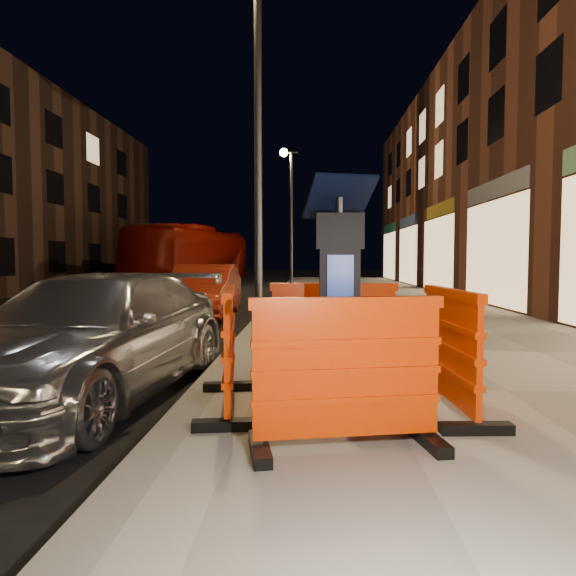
{
  "coord_description": "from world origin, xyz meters",
  "views": [
    {
      "loc": [
        1.05,
        -5.07,
        1.45
      ],
      "look_at": [
        0.8,
        1.0,
        1.1
      ],
      "focal_mm": 32.0,
      "sensor_mm": 36.0,
      "label": 1
    }
  ],
  "objects_px": {
    "barrier_back": "(334,333)",
    "barrier_kerbside": "(229,348)",
    "parking_kiosk": "(339,301)",
    "barrier_front": "(347,374)",
    "car_red": "(205,317)",
    "car_silver": "(94,396)",
    "bus_doubledecker": "(194,286)",
    "barrier_bldgside": "(450,350)"
  },
  "relations": [
    {
      "from": "barrier_back",
      "to": "barrier_kerbside",
      "type": "height_order",
      "value": "same"
    },
    {
      "from": "parking_kiosk",
      "to": "barrier_front",
      "type": "bearing_deg",
      "value": -95.56
    },
    {
      "from": "barrier_front",
      "to": "barrier_kerbside",
      "type": "height_order",
      "value": "same"
    },
    {
      "from": "car_red",
      "to": "car_silver",
      "type": "bearing_deg",
      "value": -88.71
    },
    {
      "from": "barrier_kerbside",
      "to": "barrier_back",
      "type": "bearing_deg",
      "value": -52.56
    },
    {
      "from": "barrier_kerbside",
      "to": "bus_doubledecker",
      "type": "distance_m",
      "value": 22.57
    },
    {
      "from": "barrier_front",
      "to": "barrier_back",
      "type": "xyz_separation_m",
      "value": [
        0.0,
        1.9,
        0.0
      ]
    },
    {
      "from": "barrier_front",
      "to": "car_silver",
      "type": "bearing_deg",
      "value": 133.76
    },
    {
      "from": "parking_kiosk",
      "to": "barrier_kerbside",
      "type": "xyz_separation_m",
      "value": [
        -0.95,
        0.0,
        -0.41
      ]
    },
    {
      "from": "car_silver",
      "to": "car_red",
      "type": "bearing_deg",
      "value": 99.05
    },
    {
      "from": "bus_doubledecker",
      "to": "car_silver",
      "type": "bearing_deg",
      "value": -70.95
    },
    {
      "from": "barrier_bldgside",
      "to": "car_red",
      "type": "bearing_deg",
      "value": 21.44
    },
    {
      "from": "barrier_back",
      "to": "car_silver",
      "type": "xyz_separation_m",
      "value": [
        -2.52,
        -0.09,
        -0.67
      ]
    },
    {
      "from": "barrier_bldgside",
      "to": "car_red",
      "type": "height_order",
      "value": "barrier_bldgside"
    },
    {
      "from": "parking_kiosk",
      "to": "barrier_back",
      "type": "distance_m",
      "value": 1.04
    },
    {
      "from": "barrier_front",
      "to": "bus_doubledecker",
      "type": "relative_size",
      "value": 0.12
    },
    {
      "from": "barrier_back",
      "to": "bus_doubledecker",
      "type": "relative_size",
      "value": 0.12
    },
    {
      "from": "barrier_back",
      "to": "barrier_bldgside",
      "type": "xyz_separation_m",
      "value": [
        0.95,
        -0.95,
        0.0
      ]
    },
    {
      "from": "barrier_bldgside",
      "to": "car_red",
      "type": "distance_m",
      "value": 8.99
    },
    {
      "from": "barrier_front",
      "to": "bus_doubledecker",
      "type": "distance_m",
      "value": 23.73
    },
    {
      "from": "barrier_bldgside",
      "to": "barrier_front",
      "type": "bearing_deg",
      "value": 131.44
    },
    {
      "from": "car_red",
      "to": "barrier_front",
      "type": "bearing_deg",
      "value": -73.82
    },
    {
      "from": "barrier_kerbside",
      "to": "car_red",
      "type": "relative_size",
      "value": 0.34
    },
    {
      "from": "barrier_back",
      "to": "bus_doubledecker",
      "type": "xyz_separation_m",
      "value": [
        -6.25,
        20.98,
        -0.67
      ]
    },
    {
      "from": "parking_kiosk",
      "to": "barrier_bldgside",
      "type": "bearing_deg",
      "value": -5.56
    },
    {
      "from": "barrier_bldgside",
      "to": "car_silver",
      "type": "relative_size",
      "value": 0.3
    },
    {
      "from": "bus_doubledecker",
      "to": "barrier_kerbside",
      "type": "bearing_deg",
      "value": -67.4
    },
    {
      "from": "parking_kiosk",
      "to": "barrier_bldgside",
      "type": "relative_size",
      "value": 1.4
    },
    {
      "from": "car_silver",
      "to": "bus_doubledecker",
      "type": "xyz_separation_m",
      "value": [
        -3.73,
        21.07,
        0.0
      ]
    },
    {
      "from": "bus_doubledecker",
      "to": "barrier_front",
      "type": "bearing_deg",
      "value": -65.71
    },
    {
      "from": "barrier_front",
      "to": "car_silver",
      "type": "distance_m",
      "value": 3.18
    },
    {
      "from": "barrier_bldgside",
      "to": "bus_doubledecker",
      "type": "distance_m",
      "value": 23.09
    },
    {
      "from": "car_red",
      "to": "bus_doubledecker",
      "type": "relative_size",
      "value": 0.36
    },
    {
      "from": "barrier_kerbside",
      "to": "bus_doubledecker",
      "type": "bearing_deg",
      "value": 6.03
    },
    {
      "from": "car_red",
      "to": "barrier_back",
      "type": "bearing_deg",
      "value": -69.6
    },
    {
      "from": "parking_kiosk",
      "to": "barrier_bldgside",
      "type": "height_order",
      "value": "parking_kiosk"
    },
    {
      "from": "car_silver",
      "to": "car_red",
      "type": "distance_m",
      "value": 7.27
    },
    {
      "from": "barrier_kerbside",
      "to": "car_red",
      "type": "bearing_deg",
      "value": 5.52
    },
    {
      "from": "parking_kiosk",
      "to": "bus_doubledecker",
      "type": "distance_m",
      "value": 22.83
    },
    {
      "from": "car_silver",
      "to": "car_red",
      "type": "height_order",
      "value": "car_red"
    },
    {
      "from": "barrier_front",
      "to": "car_red",
      "type": "xyz_separation_m",
      "value": [
        -2.84,
        9.07,
        -0.67
      ]
    },
    {
      "from": "barrier_kerbside",
      "to": "bus_doubledecker",
      "type": "height_order",
      "value": "bus_doubledecker"
    }
  ]
}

